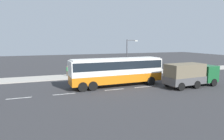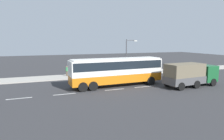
{
  "view_description": "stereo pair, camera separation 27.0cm",
  "coord_description": "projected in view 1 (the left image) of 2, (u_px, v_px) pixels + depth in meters",
  "views": [
    {
      "loc": [
        -9.84,
        -23.04,
        5.72
      ],
      "look_at": [
        -1.19,
        0.35,
        2.04
      ],
      "focal_mm": 31.98,
      "sensor_mm": 36.0,
      "label": 1
    },
    {
      "loc": [
        -10.09,
        -22.95,
        5.72
      ],
      "look_at": [
        -1.19,
        0.35,
        2.04
      ],
      "focal_mm": 31.98,
      "sensor_mm": 36.0,
      "label": 2
    }
  ],
  "objects": [
    {
      "name": "sidewalk_curb",
      "position": [
        102.0,
        75.0,
        33.26
      ],
      "size": [
        80.0,
        4.0,
        0.15
      ],
      "primitive_type": "cube",
      "color": "#A8A399",
      "rests_on": "ground_plane"
    },
    {
      "name": "pedestrian_near_curb",
      "position": [
        67.0,
        70.0,
        31.61
      ],
      "size": [
        0.32,
        0.32,
        1.6
      ],
      "rotation": [
        0.0,
        0.0,
        4.4
      ],
      "color": "brown",
      "rests_on": "sidewalk_curb"
    },
    {
      "name": "cargo_truck",
      "position": [
        190.0,
        74.0,
        24.83
      ],
      "size": [
        7.34,
        3.08,
        2.92
      ],
      "rotation": [
        0.0,
        0.0,
        0.08
      ],
      "color": "#19592D",
      "rests_on": "ground_plane"
    },
    {
      "name": "lane_centreline",
      "position": [
        65.0,
        94.0,
        21.54
      ],
      "size": [
        22.7,
        0.16,
        0.01
      ],
      "color": "white",
      "rests_on": "ground_plane"
    },
    {
      "name": "street_lamp",
      "position": [
        128.0,
        54.0,
        32.81
      ],
      "size": [
        1.97,
        0.24,
        5.78
      ],
      "color": "#47474C",
      "rests_on": "sidewalk_curb"
    },
    {
      "name": "coach_bus",
      "position": [
        117.0,
        69.0,
        25.07
      ],
      "size": [
        11.88,
        3.04,
        3.51
      ],
      "rotation": [
        0.0,
        0.0,
        0.03
      ],
      "color": "orange",
      "rests_on": "ground_plane"
    },
    {
      "name": "ground_plane",
      "position": [
        122.0,
        86.0,
        25.59
      ],
      "size": [
        120.0,
        120.0,
        0.0
      ],
      "primitive_type": "plane",
      "color": "#333335"
    }
  ]
}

